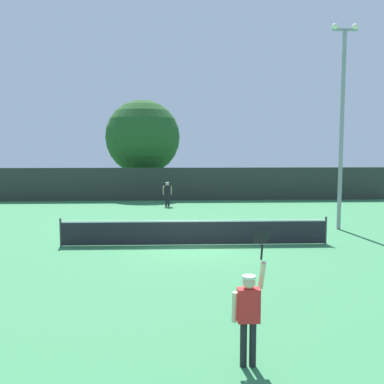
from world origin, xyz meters
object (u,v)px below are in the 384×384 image
(player_receiving, at_px, (167,192))
(parked_car_far, at_px, (301,181))
(light_pole, at_px, (342,116))
(large_tree, at_px, (143,137))
(tennis_ball, at_px, (247,229))
(parked_car_near, at_px, (146,182))
(player_serving, at_px, (249,306))
(parked_car_mid, at_px, (206,182))

(player_receiving, bearing_deg, parked_car_far, -138.26)
(light_pole, height_order, large_tree, light_pole)
(light_pole, relative_size, parked_car_far, 2.10)
(tennis_ball, xyz_separation_m, parked_car_near, (-5.67, 18.04, 0.74))
(player_serving, height_order, parked_car_mid, player_serving)
(player_serving, xyz_separation_m, parked_car_mid, (1.50, 31.41, -0.28))
(large_tree, bearing_deg, parked_car_near, 88.50)
(player_serving, xyz_separation_m, light_pole, (6.29, 12.75, 4.10))
(tennis_ball, distance_m, parked_car_mid, 18.67)
(parked_car_far, bearing_deg, player_serving, -101.60)
(tennis_ball, height_order, parked_car_near, parked_car_near)
(player_receiving, xyz_separation_m, parked_car_near, (-1.94, 9.71, -0.15))
(player_serving, distance_m, large_tree, 28.69)
(large_tree, xyz_separation_m, parked_car_mid, (5.18, 3.16, -3.72))
(large_tree, bearing_deg, tennis_ball, -69.67)
(tennis_ball, xyz_separation_m, large_tree, (-5.74, 15.49, 4.47))
(parked_car_mid, bearing_deg, large_tree, -154.41)
(light_pole, height_order, parked_car_mid, light_pole)
(large_tree, height_order, parked_car_mid, large_tree)
(light_pole, height_order, parked_car_near, light_pole)
(player_serving, height_order, tennis_ball, player_serving)
(player_serving, height_order, player_receiving, player_serving)
(tennis_ball, xyz_separation_m, parked_car_mid, (-0.56, 18.65, 0.74))
(player_receiving, relative_size, parked_car_near, 0.35)
(tennis_ball, height_order, parked_car_mid, parked_car_mid)
(player_receiving, bearing_deg, parked_car_near, -78.73)
(player_receiving, bearing_deg, parked_car_mid, -107.10)
(tennis_ball, bearing_deg, parked_car_mid, 91.73)
(light_pole, distance_m, parked_car_near, 21.04)
(player_receiving, height_order, tennis_ball, player_receiving)
(parked_car_far, bearing_deg, large_tree, -161.39)
(player_receiving, xyz_separation_m, parked_car_far, (11.47, 10.23, -0.15))
(player_serving, relative_size, parked_car_near, 0.56)
(parked_car_near, bearing_deg, parked_car_far, -2.53)
(parked_car_near, bearing_deg, player_receiving, -83.50)
(large_tree, bearing_deg, parked_car_mid, 31.40)
(player_receiving, bearing_deg, light_pole, 133.68)
(large_tree, xyz_separation_m, parked_car_near, (0.07, 2.55, -3.72))
(player_receiving, height_order, large_tree, large_tree)
(tennis_ball, bearing_deg, player_serving, -99.18)
(light_pole, xyz_separation_m, parked_car_far, (3.51, 18.57, -4.38))
(tennis_ball, distance_m, parked_car_far, 20.12)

